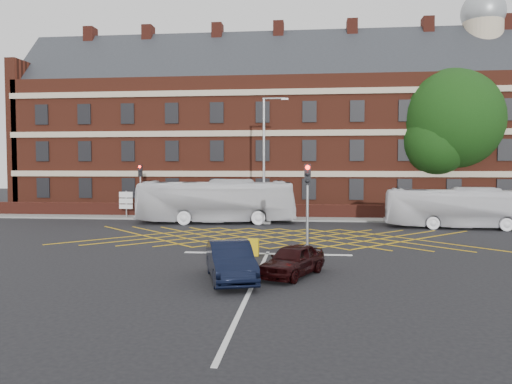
# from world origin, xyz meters

# --- Properties ---
(ground) EXTENTS (120.00, 120.00, 0.00)m
(ground) POSITION_xyz_m (0.00, 0.00, 0.00)
(ground) COLOR black
(ground) RESTS_ON ground
(victorian_building) EXTENTS (51.00, 12.17, 20.40)m
(victorian_building) POSITION_xyz_m (0.25, 22.00, 7.84)
(victorian_building) COLOR #572316
(victorian_building) RESTS_ON ground
(boundary_wall) EXTENTS (56.00, 0.50, 1.10)m
(boundary_wall) POSITION_xyz_m (0.00, 13.00, 0.55)
(boundary_wall) COLOR #511E15
(boundary_wall) RESTS_ON ground
(far_pavement) EXTENTS (60.00, 3.00, 0.12)m
(far_pavement) POSITION_xyz_m (0.00, 12.00, 0.06)
(far_pavement) COLOR slate
(far_pavement) RESTS_ON ground
(box_junction_hatching) EXTENTS (8.22, 8.22, 0.02)m
(box_junction_hatching) POSITION_xyz_m (0.00, 2.00, 0.01)
(box_junction_hatching) COLOR #CC990C
(box_junction_hatching) RESTS_ON ground
(stop_line) EXTENTS (8.00, 0.30, 0.02)m
(stop_line) POSITION_xyz_m (0.00, -3.50, 0.01)
(stop_line) COLOR silver
(stop_line) RESTS_ON ground
(centre_line) EXTENTS (0.15, 14.00, 0.02)m
(centre_line) POSITION_xyz_m (0.00, -10.00, 0.01)
(centre_line) COLOR silver
(centre_line) RESTS_ON ground
(bus_left) EXTENTS (11.75, 4.02, 3.21)m
(bus_left) POSITION_xyz_m (-4.75, 8.87, 1.60)
(bus_left) COLOR silver
(bus_left) RESTS_ON ground
(bus_right) EXTENTS (10.01, 3.11, 2.75)m
(bus_right) POSITION_xyz_m (12.09, 7.55, 1.37)
(bus_right) COLOR silver
(bus_right) RESTS_ON ground
(car_navy) EXTENTS (2.60, 4.50, 1.40)m
(car_navy) POSITION_xyz_m (-0.89, -9.08, 0.70)
(car_navy) COLOR black
(car_navy) RESTS_ON ground
(car_maroon) EXTENTS (2.77, 3.81, 1.20)m
(car_maroon) POSITION_xyz_m (1.35, -8.11, 0.60)
(car_maroon) COLOR black
(car_maroon) RESTS_ON ground
(deciduous_tree) EXTENTS (8.67, 8.67, 12.45)m
(deciduous_tree) POSITION_xyz_m (14.03, 17.34, 7.51)
(deciduous_tree) COLOR black
(deciduous_tree) RESTS_ON ground
(traffic_light_near) EXTENTS (0.70, 0.70, 4.27)m
(traffic_light_near) POSITION_xyz_m (1.90, -4.43, 1.76)
(traffic_light_near) COLOR slate
(traffic_light_near) RESTS_ON ground
(traffic_light_far) EXTENTS (0.70, 0.70, 4.27)m
(traffic_light_far) POSITION_xyz_m (-11.54, 11.99, 1.76)
(traffic_light_far) COLOR slate
(traffic_light_far) RESTS_ON ground
(street_lamp) EXTENTS (2.25, 1.00, 9.09)m
(street_lamp) POSITION_xyz_m (-1.21, 9.00, 3.14)
(street_lamp) COLOR slate
(street_lamp) RESTS_ON ground
(direction_signs) EXTENTS (1.10, 0.16, 2.20)m
(direction_signs) POSITION_xyz_m (-12.49, 11.26, 1.38)
(direction_signs) COLOR gray
(direction_signs) RESTS_ON ground
(utility_cabinet) EXTENTS (0.49, 0.38, 0.80)m
(utility_cabinet) POSITION_xyz_m (-0.60, -4.05, 0.40)
(utility_cabinet) COLOR #C8A00B
(utility_cabinet) RESTS_ON ground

